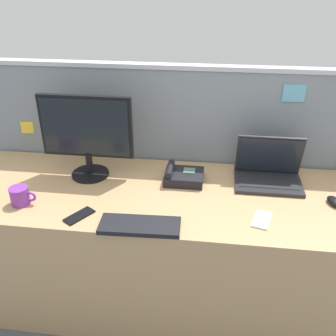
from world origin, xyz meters
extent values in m
plane|color=#4C515B|center=(0.00, 0.00, 0.00)|extent=(10.00, 10.00, 0.00)
cube|color=tan|center=(0.00, 0.00, 0.36)|extent=(2.23, 0.74, 0.72)
cube|color=gray|center=(0.00, 0.41, 0.63)|extent=(2.72, 0.06, 1.27)
cube|color=#B7BAC1|center=(0.00, 0.41, 1.28)|extent=(2.72, 0.07, 0.02)
cube|color=#66ADD1|center=(0.63, 0.38, 1.16)|extent=(0.12, 0.01, 0.09)
cube|color=yellow|center=(-0.91, 0.38, 0.89)|extent=(0.08, 0.01, 0.07)
cylinder|color=black|center=(-0.45, 0.13, 0.73)|extent=(0.21, 0.21, 0.02)
cylinder|color=black|center=(-0.45, 0.13, 0.80)|extent=(0.04, 0.04, 0.12)
cube|color=black|center=(-0.45, 0.14, 1.01)|extent=(0.50, 0.03, 0.34)
cube|color=black|center=(-0.45, 0.13, 1.01)|extent=(0.47, 0.01, 0.31)
cube|color=#232328|center=(0.53, 0.15, 0.73)|extent=(0.35, 0.23, 0.02)
cube|color=black|center=(0.53, 0.16, 0.74)|extent=(0.31, 0.16, 0.00)
cube|color=#232328|center=(0.53, 0.24, 0.86)|extent=(0.35, 0.07, 0.24)
cube|color=black|center=(0.53, 0.23, 0.86)|extent=(0.33, 0.06, 0.21)
cube|color=black|center=(0.08, 0.13, 0.75)|extent=(0.21, 0.18, 0.05)
cube|color=#4C6B5B|center=(0.10, 0.16, 0.77)|extent=(0.06, 0.06, 0.01)
cylinder|color=black|center=(0.00, 0.13, 0.79)|extent=(0.04, 0.16, 0.04)
cube|color=black|center=(-0.08, -0.31, 0.73)|extent=(0.37, 0.16, 0.02)
ellipsoid|color=black|center=(0.84, 0.00, 0.74)|extent=(0.09, 0.11, 0.03)
cube|color=black|center=(-0.38, -0.26, 0.73)|extent=(0.13, 0.16, 0.01)
cube|color=silver|center=(0.47, -0.18, 0.73)|extent=(0.11, 0.15, 0.01)
cylinder|color=purple|center=(-0.70, -0.19, 0.77)|extent=(0.09, 0.09, 0.09)
torus|color=purple|center=(-0.64, -0.19, 0.77)|extent=(0.05, 0.01, 0.05)
camera|label=1|loc=(0.22, -1.65, 1.76)|focal=40.36mm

